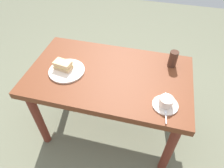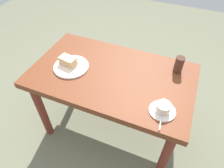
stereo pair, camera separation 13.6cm
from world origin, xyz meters
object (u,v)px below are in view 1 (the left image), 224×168
spoon (166,114)px  dining_table (109,83)px  coffee_cup (166,101)px  drinking_glass (173,59)px  sandwich_plate (67,71)px  sandwich_front (63,65)px  coffee_saucer (165,105)px

spoon → dining_table: bearing=146.9°
coffee_cup → drinking_glass: 0.41m
dining_table → sandwich_plate: sandwich_plate is taller
sandwich_plate → sandwich_front: sandwich_front is taller
coffee_cup → spoon: bearing=-84.3°
spoon → drinking_glass: size_ratio=0.79×
sandwich_plate → sandwich_front: bearing=157.6°
drinking_glass → coffee_cup: bearing=-92.9°
sandwich_plate → spoon: 0.77m
sandwich_front → drinking_glass: drinking_glass is taller
sandwich_plate → coffee_cup: bearing=-11.3°
sandwich_plate → coffee_cup: size_ratio=2.34×
coffee_saucer → dining_table: bearing=154.6°
coffee_saucer → spoon: (0.01, -0.08, 0.01)m
sandwich_plate → sandwich_front: size_ratio=1.95×
coffee_cup → drinking_glass: bearing=87.1°
dining_table → spoon: 0.52m
sandwich_front → spoon: sandwich_front is taller
sandwich_plate → coffee_saucer: sandwich_plate is taller
sandwich_plate → coffee_cup: coffee_cup is taller
dining_table → sandwich_front: 0.37m
coffee_cup → spoon: (0.01, -0.08, -0.03)m
coffee_saucer → coffee_cup: bearing=98.9°
coffee_saucer → sandwich_plate: bearing=168.6°
dining_table → sandwich_plate: (-0.31, -0.05, 0.11)m
coffee_cup → spoon: 0.09m
drinking_glass → coffee_saucer: bearing=-92.8°
coffee_saucer → spoon: spoon is taller
sandwich_plate → drinking_glass: size_ratio=2.12×
dining_table → sandwich_front: bearing=-173.0°
dining_table → drinking_glass: bearing=25.5°
sandwich_plate → coffee_cup: 0.74m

